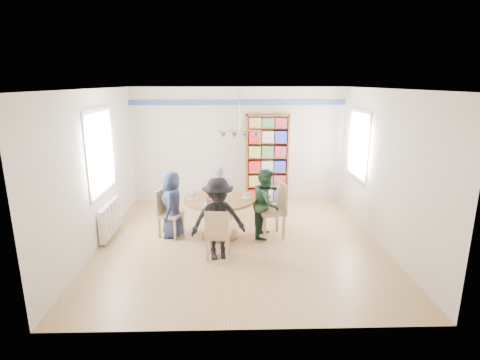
{
  "coord_description": "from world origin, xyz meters",
  "views": [
    {
      "loc": [
        -0.17,
        -6.29,
        2.81
      ],
      "look_at": [
        0.0,
        0.4,
        1.05
      ],
      "focal_mm": 28.0,
      "sensor_mm": 36.0,
      "label": 1
    }
  ],
  "objects_px": {
    "person_left": "(172,204)",
    "dining_table": "(220,208)",
    "radiator": "(110,219)",
    "chair_right": "(276,207)",
    "person_far": "(219,193)",
    "chair_left": "(167,211)",
    "chair_near": "(218,233)",
    "person_right": "(266,203)",
    "chair_far": "(223,196)",
    "bookshelf": "(267,160)",
    "person_near": "(218,219)"
  },
  "relations": [
    {
      "from": "dining_table",
      "to": "chair_left",
      "type": "distance_m",
      "value": 0.99
    },
    {
      "from": "dining_table",
      "to": "chair_far",
      "type": "distance_m",
      "value": 1.06
    },
    {
      "from": "chair_left",
      "to": "bookshelf",
      "type": "xyz_separation_m",
      "value": [
        2.05,
        2.03,
        0.53
      ]
    },
    {
      "from": "chair_right",
      "to": "person_left",
      "type": "distance_m",
      "value": 1.92
    },
    {
      "from": "dining_table",
      "to": "radiator",
      "type": "bearing_deg",
      "value": 178.8
    },
    {
      "from": "radiator",
      "to": "chair_right",
      "type": "distance_m",
      "value": 3.08
    },
    {
      "from": "chair_right",
      "to": "person_far",
      "type": "distance_m",
      "value": 1.4
    },
    {
      "from": "dining_table",
      "to": "chair_right",
      "type": "height_order",
      "value": "chair_right"
    },
    {
      "from": "person_left",
      "to": "chair_left",
      "type": "bearing_deg",
      "value": -101.68
    },
    {
      "from": "person_far",
      "to": "chair_left",
      "type": "bearing_deg",
      "value": 40.23
    },
    {
      "from": "radiator",
      "to": "person_left",
      "type": "bearing_deg",
      "value": -0.63
    },
    {
      "from": "dining_table",
      "to": "person_far",
      "type": "height_order",
      "value": "person_far"
    },
    {
      "from": "chair_left",
      "to": "person_left",
      "type": "height_order",
      "value": "person_left"
    },
    {
      "from": "person_left",
      "to": "dining_table",
      "type": "bearing_deg",
      "value": 89.27
    },
    {
      "from": "dining_table",
      "to": "person_left",
      "type": "relative_size",
      "value": 1.04
    },
    {
      "from": "chair_left",
      "to": "chair_right",
      "type": "xyz_separation_m",
      "value": [
        2.02,
        -0.06,
        0.07
      ]
    },
    {
      "from": "chair_far",
      "to": "chair_near",
      "type": "relative_size",
      "value": 0.97
    },
    {
      "from": "dining_table",
      "to": "chair_left",
      "type": "bearing_deg",
      "value": 176.87
    },
    {
      "from": "chair_left",
      "to": "person_far",
      "type": "height_order",
      "value": "person_far"
    },
    {
      "from": "person_far",
      "to": "bookshelf",
      "type": "relative_size",
      "value": 0.55
    },
    {
      "from": "dining_table",
      "to": "person_left",
      "type": "height_order",
      "value": "person_left"
    },
    {
      "from": "person_far",
      "to": "person_right",
      "type": "bearing_deg",
      "value": 132.85
    },
    {
      "from": "radiator",
      "to": "bookshelf",
      "type": "distance_m",
      "value": 3.78
    },
    {
      "from": "person_far",
      "to": "bookshelf",
      "type": "bearing_deg",
      "value": -134.25
    },
    {
      "from": "chair_right",
      "to": "chair_near",
      "type": "xyz_separation_m",
      "value": [
        -1.04,
        -0.97,
        -0.09
      ]
    },
    {
      "from": "chair_right",
      "to": "person_far",
      "type": "height_order",
      "value": "person_far"
    },
    {
      "from": "dining_table",
      "to": "chair_far",
      "type": "bearing_deg",
      "value": 88.03
    },
    {
      "from": "chair_far",
      "to": "person_left",
      "type": "xyz_separation_m",
      "value": [
        -0.92,
        -1.02,
        0.16
      ]
    },
    {
      "from": "chair_right",
      "to": "dining_table",
      "type": "bearing_deg",
      "value": 179.64
    },
    {
      "from": "chair_right",
      "to": "chair_left",
      "type": "bearing_deg",
      "value": 178.29
    },
    {
      "from": "person_right",
      "to": "bookshelf",
      "type": "height_order",
      "value": "bookshelf"
    },
    {
      "from": "chair_near",
      "to": "person_right",
      "type": "xyz_separation_m",
      "value": [
        0.86,
        0.97,
        0.17
      ]
    },
    {
      "from": "person_near",
      "to": "dining_table",
      "type": "bearing_deg",
      "value": 78.45
    },
    {
      "from": "chair_right",
      "to": "radiator",
      "type": "bearing_deg",
      "value": 179.08
    },
    {
      "from": "dining_table",
      "to": "person_left",
      "type": "distance_m",
      "value": 0.88
    },
    {
      "from": "dining_table",
      "to": "person_near",
      "type": "relative_size",
      "value": 0.96
    },
    {
      "from": "chair_near",
      "to": "person_right",
      "type": "bearing_deg",
      "value": 48.36
    },
    {
      "from": "dining_table",
      "to": "chair_left",
      "type": "relative_size",
      "value": 1.45
    },
    {
      "from": "chair_right",
      "to": "chair_far",
      "type": "distance_m",
      "value": 1.46
    },
    {
      "from": "radiator",
      "to": "person_far",
      "type": "distance_m",
      "value": 2.2
    },
    {
      "from": "chair_left",
      "to": "chair_near",
      "type": "distance_m",
      "value": 1.42
    },
    {
      "from": "bookshelf",
      "to": "person_far",
      "type": "bearing_deg",
      "value": -132.86
    },
    {
      "from": "radiator",
      "to": "dining_table",
      "type": "height_order",
      "value": "dining_table"
    },
    {
      "from": "chair_right",
      "to": "person_right",
      "type": "height_order",
      "value": "person_right"
    },
    {
      "from": "chair_right",
      "to": "person_near",
      "type": "bearing_deg",
      "value": -139.16
    },
    {
      "from": "radiator",
      "to": "bookshelf",
      "type": "xyz_separation_m",
      "value": [
        3.11,
        2.04,
        0.68
      ]
    },
    {
      "from": "person_right",
      "to": "person_far",
      "type": "bearing_deg",
      "value": 59.11
    },
    {
      "from": "radiator",
      "to": "person_right",
      "type": "bearing_deg",
      "value": -0.97
    },
    {
      "from": "person_near",
      "to": "bookshelf",
      "type": "relative_size",
      "value": 0.65
    },
    {
      "from": "person_left",
      "to": "chair_far",
      "type": "bearing_deg",
      "value": 139.39
    }
  ]
}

